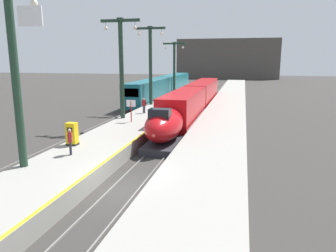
# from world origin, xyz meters

# --- Properties ---
(ground_plane) EXTENTS (260.00, 260.00, 0.00)m
(ground_plane) POSITION_xyz_m (0.00, 0.00, 0.00)
(ground_plane) COLOR #33302D
(platform_left) EXTENTS (4.80, 110.00, 1.05)m
(platform_left) POSITION_xyz_m (-4.05, 24.75, 0.53)
(platform_left) COLOR gray
(platform_left) RESTS_ON ground
(platform_right) EXTENTS (4.80, 110.00, 1.05)m
(platform_right) POSITION_xyz_m (4.05, 24.75, 0.53)
(platform_right) COLOR gray
(platform_right) RESTS_ON ground
(platform_left_safety_stripe) EXTENTS (0.20, 107.80, 0.01)m
(platform_left_safety_stripe) POSITION_xyz_m (-1.77, 24.75, 1.05)
(platform_left_safety_stripe) COLOR yellow
(platform_left_safety_stripe) RESTS_ON platform_left
(rail_main_left) EXTENTS (0.08, 110.00, 0.12)m
(rail_main_left) POSITION_xyz_m (-0.75, 27.50, 0.06)
(rail_main_left) COLOR slate
(rail_main_left) RESTS_ON ground
(rail_main_right) EXTENTS (0.08, 110.00, 0.12)m
(rail_main_right) POSITION_xyz_m (0.75, 27.50, 0.06)
(rail_main_right) COLOR slate
(rail_main_right) RESTS_ON ground
(rail_secondary_left) EXTENTS (0.08, 110.00, 0.12)m
(rail_secondary_left) POSITION_xyz_m (-8.85, 27.50, 0.06)
(rail_secondary_left) COLOR slate
(rail_secondary_left) RESTS_ON ground
(rail_secondary_right) EXTENTS (0.08, 110.00, 0.12)m
(rail_secondary_right) POSITION_xyz_m (-7.35, 27.50, 0.06)
(rail_secondary_right) COLOR slate
(rail_secondary_right) RESTS_ON ground
(highspeed_train_main) EXTENTS (2.92, 37.87, 3.60)m
(highspeed_train_main) POSITION_xyz_m (0.00, 24.32, 1.93)
(highspeed_train_main) COLOR #B20F14
(highspeed_train_main) RESTS_ON ground
(regional_train_adjacent) EXTENTS (2.85, 36.60, 3.80)m
(regional_train_adjacent) POSITION_xyz_m (-8.10, 41.77, 2.13)
(regional_train_adjacent) COLOR #145660
(regional_train_adjacent) RESTS_ON ground
(station_column_near) EXTENTS (4.00, 0.68, 9.65)m
(station_column_near) POSITION_xyz_m (-5.85, -0.31, 6.93)
(station_column_near) COLOR #1E3828
(station_column_near) RESTS_ON platform_left
(station_column_mid) EXTENTS (4.00, 0.68, 9.85)m
(station_column_mid) POSITION_xyz_m (-5.90, 15.22, 6.93)
(station_column_mid) COLOR #1E3828
(station_column_mid) RESTS_ON platform_left
(station_column_far) EXTENTS (4.00, 0.68, 10.05)m
(station_column_far) POSITION_xyz_m (-5.90, 25.59, 7.03)
(station_column_far) COLOR #1E3828
(station_column_far) RESTS_ON platform_left
(station_column_distant) EXTENTS (4.00, 0.68, 8.80)m
(station_column_distant) POSITION_xyz_m (-5.90, 40.43, 6.37)
(station_column_distant) COLOR #1E3828
(station_column_distant) RESTS_ON platform_left
(passenger_near_edge) EXTENTS (0.56, 0.28, 1.69)m
(passenger_near_edge) POSITION_xyz_m (-4.68, 18.59, 2.04)
(passenger_near_edge) COLOR #23232D
(passenger_near_edge) RESTS_ON platform_left
(passenger_mid_platform) EXTENTS (0.35, 0.53, 1.69)m
(passenger_mid_platform) POSITION_xyz_m (-4.45, 2.31, 2.04)
(passenger_mid_platform) COLOR #23232D
(passenger_mid_platform) RESTS_ON platform_left
(rolling_suitcase) EXTENTS (0.40, 0.22, 0.98)m
(rolling_suitcase) POSITION_xyz_m (-3.25, 18.07, 1.35)
(rolling_suitcase) COLOR navy
(rolling_suitcase) RESTS_ON platform_left
(ticket_machine_yellow) EXTENTS (0.76, 0.62, 1.60)m
(ticket_machine_yellow) POSITION_xyz_m (-5.55, 4.47, 1.79)
(ticket_machine_yellow) COLOR yellow
(ticket_machine_yellow) RESTS_ON platform_left
(departure_info_board) EXTENTS (0.90, 0.10, 2.12)m
(departure_info_board) POSITION_xyz_m (-4.35, 13.43, 2.56)
(departure_info_board) COLOR maroon
(departure_info_board) RESTS_ON platform_left
(terminus_back_wall) EXTENTS (36.00, 2.00, 14.00)m
(terminus_back_wall) POSITION_xyz_m (0.00, 102.00, 7.00)
(terminus_back_wall) COLOR #4C4742
(terminus_back_wall) RESTS_ON ground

